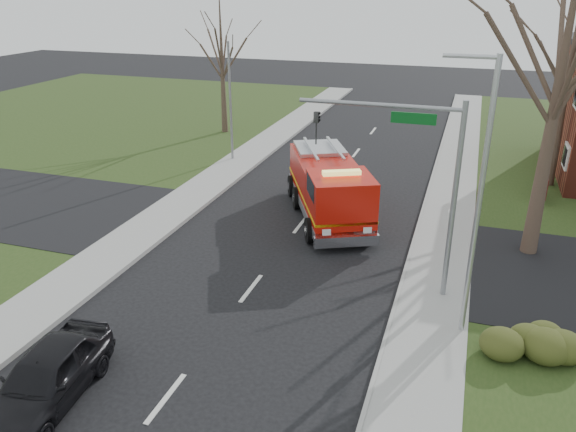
% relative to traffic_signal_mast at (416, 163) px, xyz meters
% --- Properties ---
extents(ground, '(120.00, 120.00, 0.00)m').
position_rel_traffic_signal_mast_xyz_m(ground, '(-5.21, -1.50, -4.71)').
color(ground, black).
rests_on(ground, ground).
extents(sidewalk_right, '(2.40, 80.00, 0.15)m').
position_rel_traffic_signal_mast_xyz_m(sidewalk_right, '(0.99, -1.50, -4.63)').
color(sidewalk_right, '#979792').
rests_on(sidewalk_right, ground).
extents(sidewalk_left, '(2.40, 80.00, 0.15)m').
position_rel_traffic_signal_mast_xyz_m(sidewalk_left, '(-11.41, -1.50, -4.63)').
color(sidewalk_left, '#979792').
rests_on(sidewalk_left, ground).
extents(health_center_sign, '(0.12, 2.00, 1.40)m').
position_rel_traffic_signal_mast_xyz_m(health_center_sign, '(5.29, 11.00, -3.83)').
color(health_center_sign, '#441310').
rests_on(health_center_sign, ground).
extents(hedge_corner, '(2.80, 2.00, 0.90)m').
position_rel_traffic_signal_mast_xyz_m(hedge_corner, '(3.79, -2.50, -4.13)').
color(hedge_corner, '#364017').
rests_on(hedge_corner, lawn_right).
extents(bare_tree_near, '(6.00, 6.00, 12.00)m').
position_rel_traffic_signal_mast_xyz_m(bare_tree_near, '(4.29, 4.50, 2.71)').
color(bare_tree_near, '#3A2B22').
rests_on(bare_tree_near, ground).
extents(bare_tree_far, '(5.25, 5.25, 10.50)m').
position_rel_traffic_signal_mast_xyz_m(bare_tree_far, '(5.79, 13.50, 1.78)').
color(bare_tree_far, '#3A2B22').
rests_on(bare_tree_far, ground).
extents(bare_tree_left, '(4.50, 4.50, 9.00)m').
position_rel_traffic_signal_mast_xyz_m(bare_tree_left, '(-15.21, 18.50, 0.86)').
color(bare_tree_left, '#3A2B22').
rests_on(bare_tree_left, ground).
extents(traffic_signal_mast, '(5.29, 0.18, 6.80)m').
position_rel_traffic_signal_mast_xyz_m(traffic_signal_mast, '(0.00, 0.00, 0.00)').
color(traffic_signal_mast, gray).
rests_on(traffic_signal_mast, ground).
extents(streetlight_pole, '(1.48, 0.16, 8.40)m').
position_rel_traffic_signal_mast_xyz_m(streetlight_pole, '(1.93, -2.00, -0.16)').
color(streetlight_pole, '#B7BABF').
rests_on(streetlight_pole, ground).
extents(utility_pole_far, '(0.14, 0.14, 7.00)m').
position_rel_traffic_signal_mast_xyz_m(utility_pole_far, '(-12.01, 12.50, -1.21)').
color(utility_pole_far, gray).
rests_on(utility_pole_far, ground).
extents(fire_engine, '(5.59, 7.94, 3.05)m').
position_rel_traffic_signal_mast_xyz_m(fire_engine, '(-4.24, 5.65, -3.33)').
color(fire_engine, red).
rests_on(fire_engine, ground).
extents(parked_car_maroon, '(2.28, 4.61, 1.51)m').
position_rel_traffic_signal_mast_xyz_m(parked_car_maroon, '(-8.01, -8.50, -3.95)').
color(parked_car_maroon, black).
rests_on(parked_car_maroon, ground).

